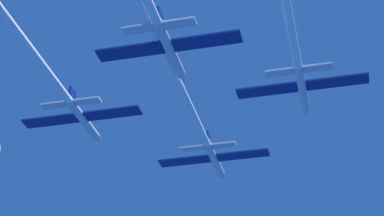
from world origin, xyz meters
TOP-DOWN VIEW (x-y plane):
  - jet_lead at (-0.39, -13.87)m, footprint 17.55×52.34m
  - jet_left_wing at (-16.19, -27.76)m, footprint 17.55×46.91m
  - jet_right_wing at (15.07, -31.16)m, footprint 17.55×54.49m

SIDE VIEW (x-z plane):
  - jet_lead at x=-0.39m, z-range -1.70..1.21m
  - jet_left_wing at x=-16.19m, z-range -1.27..1.63m
  - jet_right_wing at x=15.07m, z-range -0.71..2.20m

